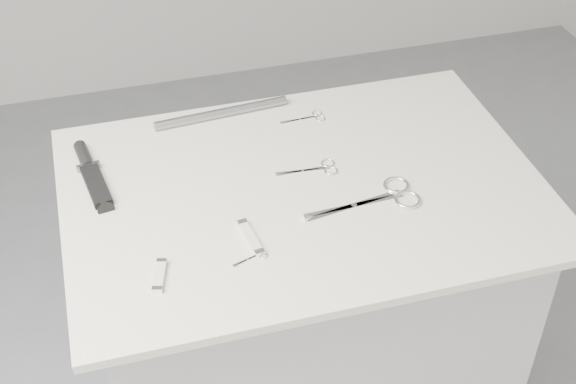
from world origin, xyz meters
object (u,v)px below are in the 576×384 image
object	(u,v)px
metal_rail	(221,113)
large_shears	(385,197)
plinth	(301,334)
pocket_knife_a	(251,237)
sheathed_knife	(90,172)
embroidery_scissors_a	(318,169)
embroidery_scissors_b	(310,117)
pocket_knife_b	(160,276)
tiny_scissors	(254,257)

from	to	relation	value
metal_rail	large_shears	bearing A→B (deg)	-55.62
plinth	large_shears	world-z (taller)	large_shears
pocket_knife_a	sheathed_knife	bearing A→B (deg)	36.71
plinth	metal_rail	bearing A→B (deg)	110.38
large_shears	embroidery_scissors_a	bearing A→B (deg)	122.33
sheathed_knife	pocket_knife_a	xyz separation A→B (m)	(0.28, -0.29, -0.00)
metal_rail	embroidery_scissors_b	bearing A→B (deg)	-17.09
plinth	embroidery_scissors_a	world-z (taller)	embroidery_scissors_a
pocket_knife_b	pocket_knife_a	bearing A→B (deg)	-58.24
metal_rail	sheathed_knife	bearing A→B (deg)	-155.86
sheathed_knife	pocket_knife_a	world-z (taller)	sheathed_knife
tiny_scissors	sheathed_knife	xyz separation A→B (m)	(-0.28, 0.34, 0.01)
sheathed_knife	metal_rail	xyz separation A→B (m)	(0.31, 0.14, 0.00)
tiny_scissors	pocket_knife_b	size ratio (longest dim) A/B	0.87
pocket_knife_a	pocket_knife_b	world-z (taller)	pocket_knife_a
large_shears	plinth	bearing A→B (deg)	145.26
plinth	metal_rail	size ratio (longest dim) A/B	2.81
tiny_scissors	plinth	bearing A→B (deg)	31.68
plinth	embroidery_scissors_b	bearing A→B (deg)	70.28
plinth	large_shears	distance (m)	0.50
embroidery_scissors_a	tiny_scissors	size ratio (longest dim) A/B	1.84
embroidery_scissors_b	pocket_knife_a	world-z (taller)	pocket_knife_a
embroidery_scissors_b	metal_rail	size ratio (longest dim) A/B	0.34
metal_rail	tiny_scissors	bearing A→B (deg)	-94.62
embroidery_scissors_a	sheathed_knife	distance (m)	0.49
metal_rail	plinth	bearing A→B (deg)	-69.62
embroidery_scissors_a	pocket_knife_b	world-z (taller)	pocket_knife_b
embroidery_scissors_a	metal_rail	size ratio (longest dim) A/B	0.42
plinth	embroidery_scissors_b	distance (m)	0.54
sheathed_knife	pocket_knife_a	bearing A→B (deg)	-144.40
embroidery_scissors_b	sheathed_knife	size ratio (longest dim) A/B	0.48
plinth	sheathed_knife	size ratio (longest dim) A/B	3.97
large_shears	pocket_knife_a	size ratio (longest dim) A/B	2.31
large_shears	embroidery_scissors_b	bearing A→B (deg)	95.25
large_shears	embroidery_scissors_a	world-z (taller)	large_shears
sheathed_knife	metal_rail	distance (m)	0.34
embroidery_scissors_b	pocket_knife_a	bearing A→B (deg)	-125.37
plinth	metal_rail	xyz separation A→B (m)	(-0.11, 0.30, 0.48)
metal_rail	pocket_knife_b	bearing A→B (deg)	-114.20
tiny_scissors	pocket_knife_a	distance (m)	0.05
tiny_scissors	embroidery_scissors_b	bearing A→B (deg)	42.31
large_shears	metal_rail	size ratio (longest dim) A/B	0.77
metal_rail	embroidery_scissors_a	bearing A→B (deg)	-57.84
tiny_scissors	sheathed_knife	world-z (taller)	sheathed_knife
embroidery_scissors_a	pocket_knife_b	distance (m)	0.44
embroidery_scissors_a	tiny_scissors	distance (m)	0.30
plinth	large_shears	xyz separation A→B (m)	(0.15, -0.08, 0.47)
large_shears	embroidery_scissors_a	distance (m)	0.17
plinth	embroidery_scissors_b	xyz separation A→B (m)	(0.09, 0.24, 0.47)
plinth	pocket_knife_a	world-z (taller)	pocket_knife_a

